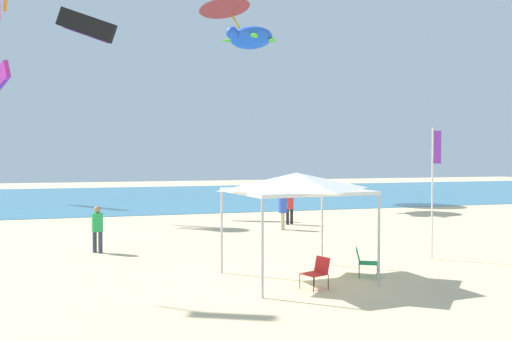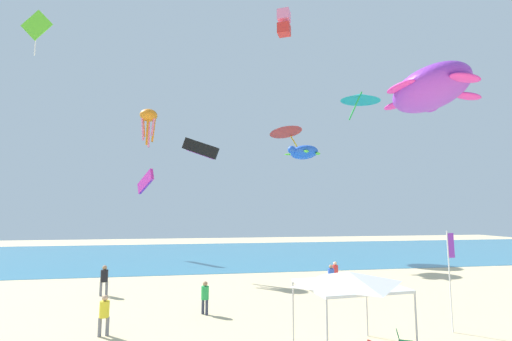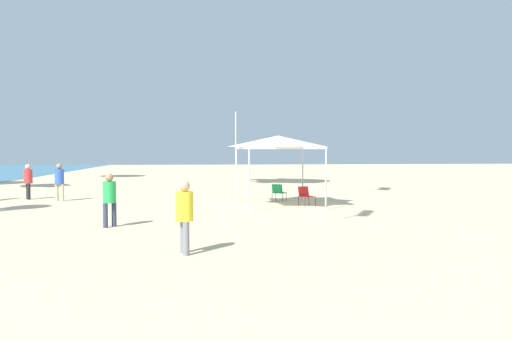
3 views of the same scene
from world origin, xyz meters
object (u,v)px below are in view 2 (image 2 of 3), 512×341
(kite_parafoil_magenta, at_px, (145,182))
(kite_turtle_blue, at_px, (304,152))
(person_beachcomber, at_px, (335,272))
(kite_box_pink, at_px, (284,23))
(folding_chair_left_of_tent, at_px, (403,340))
(kite_delta_teal, at_px, (360,97))
(kite_turtle_purple, at_px, (431,90))
(person_kite_handler, at_px, (205,295))
(canopy_tent, at_px, (349,279))
(banner_flag, at_px, (450,271))
(person_far_stroller, at_px, (104,278))
(person_watching_sky, at_px, (104,312))
(person_by_tent, at_px, (331,276))
(kite_parafoil_black, at_px, (200,149))
(kite_delta_red, at_px, (285,130))
(kite_octopus_orange, at_px, (149,117))
(kite_diamond_lime, at_px, (37,27))

(kite_parafoil_magenta, xyz_separation_m, kite_turtle_blue, (16.86, -7.87, 2.68))
(person_beachcomber, xyz_separation_m, kite_box_pink, (-3.54, 0.33, 18.84))
(folding_chair_left_of_tent, height_order, kite_delta_teal, kite_delta_teal)
(person_beachcomber, xyz_separation_m, kite_parafoil_magenta, (-15.87, 17.98, 7.75))
(kite_turtle_blue, bearing_deg, kite_delta_teal, 161.27)
(kite_turtle_purple, relative_size, kite_parafoil_magenta, 1.74)
(kite_parafoil_magenta, bearing_deg, person_kite_handler, 167.96)
(canopy_tent, xyz_separation_m, kite_turtle_blue, (5.20, 21.71, 8.74))
(kite_turtle_purple, distance_m, kite_parafoil_magenta, 31.53)
(folding_chair_left_of_tent, bearing_deg, kite_turtle_blue, 18.95)
(banner_flag, bearing_deg, folding_chair_left_of_tent, -153.51)
(banner_flag, distance_m, kite_turtle_purple, 10.68)
(person_far_stroller, bearing_deg, person_watching_sky, 93.91)
(kite_box_pink, bearing_deg, kite_parafoil_magenta, 150.92)
(person_by_tent, height_order, kite_parafoil_black, kite_parafoil_black)
(kite_turtle_blue, bearing_deg, person_by_tent, 52.65)
(kite_delta_red, xyz_separation_m, kite_turtle_blue, (0.13, -6.93, -4.06))
(kite_octopus_orange, relative_size, kite_parafoil_magenta, 0.84)
(person_by_tent, bearing_deg, person_far_stroller, -70.72)
(folding_chair_left_of_tent, relative_size, person_kite_handler, 0.49)
(kite_delta_teal, bearing_deg, kite_turtle_purple, -149.63)
(canopy_tent, height_order, kite_turtle_purple, kite_turtle_purple)
(person_watching_sky, relative_size, person_kite_handler, 1.02)
(kite_parafoil_black, relative_size, kite_turtle_purple, 0.49)
(banner_flag, distance_m, kite_parafoil_black, 24.09)
(canopy_tent, relative_size, person_kite_handler, 2.21)
(person_beachcomber, bearing_deg, person_watching_sky, -176.70)
(person_far_stroller, bearing_deg, kite_turtle_purple, 152.46)
(person_by_tent, relative_size, kite_delta_teal, 0.28)
(person_watching_sky, bearing_deg, person_far_stroller, 89.48)
(person_beachcomber, bearing_deg, banner_flag, -109.62)
(kite_box_pink, bearing_deg, person_by_tent, -13.39)
(person_watching_sky, relative_size, kite_parafoil_black, 0.47)
(person_by_tent, height_order, kite_octopus_orange, kite_octopus_orange)
(kite_box_pink, bearing_deg, kite_parafoil_black, 149.91)
(kite_box_pink, xyz_separation_m, kite_delta_red, (4.40, 16.70, -4.35))
(canopy_tent, xyz_separation_m, person_by_tent, (3.19, 9.86, -1.67))
(kite_delta_red, bearing_deg, person_kite_handler, 32.42)
(folding_chair_left_of_tent, distance_m, kite_box_pink, 22.95)
(kite_parafoil_black, height_order, kite_octopus_orange, kite_octopus_orange)
(banner_flag, relative_size, kite_parafoil_magenta, 1.04)
(canopy_tent, xyz_separation_m, kite_parafoil_magenta, (-11.66, 29.58, 6.06))
(kite_octopus_orange, xyz_separation_m, kite_parafoil_magenta, (-1.33, 9.15, -5.36))
(person_beachcomber, distance_m, kite_delta_red, 22.39)
(person_by_tent, distance_m, kite_diamond_lime, 23.72)
(banner_flag, distance_m, person_beachcomber, 10.35)
(person_kite_handler, relative_size, kite_delta_red, 0.29)
(folding_chair_left_of_tent, distance_m, kite_turtle_blue, 24.79)
(folding_chair_left_of_tent, bearing_deg, person_far_stroller, 76.57)
(kite_delta_red, bearing_deg, kite_octopus_orange, -5.02)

